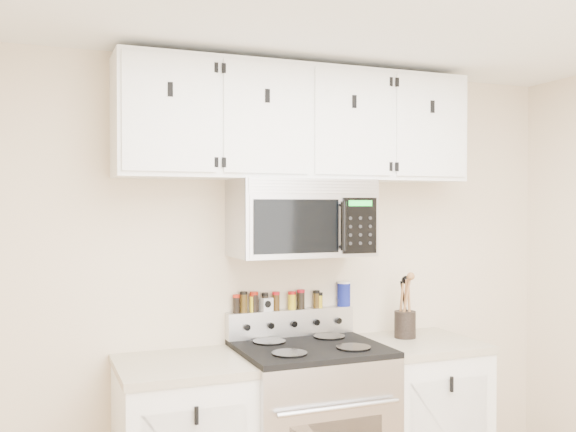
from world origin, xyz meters
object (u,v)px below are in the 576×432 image
object	(u,v)px
microwave	(301,218)
utensil_crock	(405,322)
range	(310,432)
salt_canister	(344,294)

from	to	relation	value
microwave	utensil_crock	world-z (taller)	microwave
utensil_crock	range	bearing A→B (deg)	-170.57
range	salt_canister	size ratio (longest dim) A/B	7.59
microwave	salt_canister	bearing A→B (deg)	24.61
range	salt_canister	world-z (taller)	salt_canister
range	microwave	xyz separation A→B (m)	(0.00, 0.13, 1.14)
microwave	salt_canister	xyz separation A→B (m)	(0.34, 0.16, -0.46)
microwave	utensil_crock	xyz separation A→B (m)	(0.65, -0.02, -0.62)
range	salt_canister	xyz separation A→B (m)	(0.34, 0.28, 0.69)
range	microwave	distance (m)	1.15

